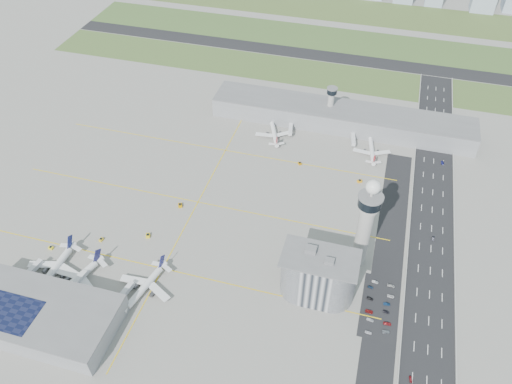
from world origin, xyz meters
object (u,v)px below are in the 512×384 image
(admin_building, at_px, (318,276))
(jet_bridge_far_1, at_px, (353,136))
(tug_0, at_px, (51,248))
(car_lot_6, at_px, (386,332))
(airplane_near_c, at_px, (144,285))
(car_lot_2, at_px, (369,311))
(car_lot_8, at_px, (386,312))
(car_hw_4, at_px, (427,115))
(car_lot_1, at_px, (370,320))
(airplane_far_a, at_px, (274,130))
(car_lot_9, at_px, (387,304))
(car_lot_11, at_px, (391,286))
(car_lot_3, at_px, (370,298))
(jet_bridge_near_0, at_px, (25,279))
(car_lot_10, at_px, (391,296))
(jet_bridge_near_2, at_px, (118,302))
(car_lot_4, at_px, (371,287))
(tug_5, at_px, (360,181))
(car_hw_0, at_px, (411,379))
(control_tower, at_px, (366,221))
(airplane_near_a, at_px, (53,267))
(car_lot_0, at_px, (368,332))
(airplane_near_b, at_px, (74,278))
(tug_3, at_px, (180,205))
(jet_bridge_near_1, at_px, (70,290))
(car_hw_2, at_px, (442,163))
(car_lot_5, at_px, (375,282))
(jet_bridge_far_0, at_px, (291,126))
(car_hw_1, at_px, (433,238))
(tug_1, at_px, (101,239))
(tug_4, at_px, (300,163))
(tug_2, at_px, (148,235))
(secondary_tower, at_px, (331,102))
(car_lot_7, at_px, (387,324))

(admin_building, bearing_deg, jet_bridge_far_1, 90.00)
(tug_0, xyz_separation_m, car_lot_6, (206.44, -3.20, -0.30))
(airplane_near_c, distance_m, car_lot_2, 127.80)
(car_lot_8, xyz_separation_m, car_hw_4, (15.96, 206.67, -0.03))
(car_lot_1, bearing_deg, airplane_far_a, 39.30)
(car_lot_6, bearing_deg, car_lot_9, -4.75)
(car_lot_1, height_order, car_lot_11, car_lot_1)
(airplane_far_a, xyz_separation_m, car_hw_4, (116.65, 62.96, -4.41))
(airplane_near_c, relative_size, car_lot_3, 10.73)
(jet_bridge_near_0, bearing_deg, admin_building, -66.70)
(car_lot_1, distance_m, car_lot_3, 14.25)
(jet_bridge_near_0, height_order, car_lot_10, jet_bridge_near_0)
(jet_bridge_near_2, distance_m, car_lot_4, 144.10)
(admin_building, bearing_deg, tug_5, 83.25)
(car_hw_0, bearing_deg, control_tower, 107.44)
(airplane_near_a, height_order, car_lot_11, airplane_near_a)
(car_lot_0, xyz_separation_m, car_lot_6, (9.04, 3.01, -0.06))
(airplane_near_b, distance_m, car_lot_1, 169.43)
(tug_3, bearing_deg, car_hw_0, -53.06)
(jet_bridge_near_1, bearing_deg, car_hw_2, -38.61)
(car_lot_5, bearing_deg, admin_building, 118.50)
(jet_bridge_far_1, bearing_deg, jet_bridge_far_0, -100.00)
(jet_bridge_far_1, bearing_deg, car_lot_4, 1.85)
(car_lot_3, relative_size, car_hw_1, 0.96)
(jet_bridge_near_2, distance_m, tug_1, 53.32)
(tug_4, height_order, car_lot_2, tug_4)
(tug_2, height_order, tug_3, tug_3)
(jet_bridge_near_1, distance_m, car_lot_11, 184.55)
(admin_building, distance_m, car_lot_10, 44.89)
(car_lot_4, height_order, car_hw_2, car_hw_2)
(airplane_near_c, xyz_separation_m, car_lot_5, (127.16, 41.80, -5.01))
(jet_bridge_near_1, distance_m, jet_bridge_near_2, 30.00)
(car_lot_10, bearing_deg, airplane_near_a, 104.19)
(car_lot_2, height_order, car_lot_3, car_lot_2)
(airplane_near_c, bearing_deg, car_lot_10, 116.42)
(jet_bridge_far_1, relative_size, car_lot_11, 3.22)
(car_hw_1, distance_m, car_hw_2, 80.58)
(airplane_far_a, height_order, car_lot_9, airplane_far_a)
(jet_bridge_far_0, xyz_separation_m, car_hw_4, (105.91, 49.85, -2.26))
(car_lot_5, relative_size, car_lot_6, 0.93)
(car_lot_6, bearing_deg, tug_2, 71.08)
(secondary_tower, xyz_separation_m, car_lot_0, (53.92, -190.58, -18.19))
(car_lot_5, relative_size, car_hw_4, 1.08)
(control_tower, relative_size, airplane_far_a, 1.81)
(car_lot_2, bearing_deg, car_lot_7, -112.76)
(tug_4, xyz_separation_m, car_lot_5, (65.37, -94.88, -0.25))
(jet_bridge_near_1, height_order, car_lot_6, jet_bridge_near_1)
(car_hw_2, bearing_deg, airplane_near_a, -145.42)
(airplane_near_c, distance_m, car_hw_2, 234.17)
(tug_1, xyz_separation_m, car_lot_3, (168.97, 1.33, -0.31))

